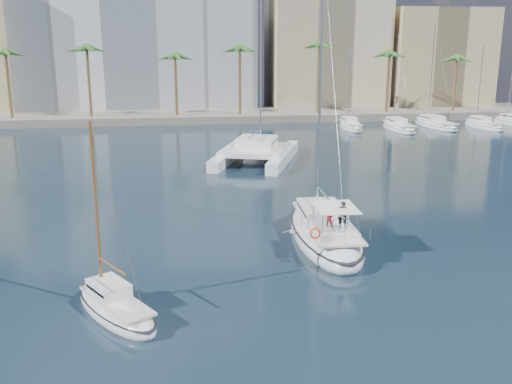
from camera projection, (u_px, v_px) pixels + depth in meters
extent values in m
plane|color=black|center=(264.00, 245.00, 34.78)|extent=(160.00, 160.00, 0.00)
cube|color=gray|center=(207.00, 115.00, 93.08)|extent=(120.00, 14.00, 1.20)
cube|color=silver|center=(132.00, 32.00, 99.58)|extent=(42.00, 16.00, 28.00)
cube|color=#C9B890|center=(325.00, 55.00, 102.33)|extent=(20.00, 14.00, 20.00)
cube|color=tan|center=(435.00, 61.00, 103.38)|extent=(18.00, 12.00, 18.00)
cylinder|color=brown|center=(207.00, 88.00, 88.08)|extent=(0.44, 0.44, 10.50)
sphere|color=#326826|center=(207.00, 53.00, 86.75)|extent=(3.60, 3.60, 3.60)
cylinder|color=brown|center=(417.00, 86.00, 92.70)|extent=(0.44, 0.44, 10.50)
sphere|color=#326826|center=(419.00, 53.00, 91.37)|extent=(3.60, 3.60, 3.60)
ellipsoid|color=white|center=(325.00, 235.00, 35.48)|extent=(4.33, 12.13, 2.49)
ellipsoid|color=black|center=(325.00, 230.00, 35.39)|extent=(4.37, 12.25, 0.18)
cube|color=silver|center=(326.00, 222.00, 35.02)|extent=(3.10, 9.09, 0.12)
cube|color=white|center=(321.00, 210.00, 36.26)|extent=(2.73, 4.02, 0.60)
cube|color=black|center=(321.00, 209.00, 36.25)|extent=(2.73, 3.56, 0.14)
cylinder|color=#B7BABF|center=(320.00, 88.00, 35.69)|extent=(0.15, 0.15, 15.70)
cylinder|color=#B7BABF|center=(325.00, 196.00, 34.96)|extent=(0.32, 4.84, 0.11)
cube|color=white|center=(335.00, 230.00, 32.74)|extent=(2.40, 3.09, 0.36)
cube|color=white|center=(336.00, 207.00, 32.28)|extent=(2.40, 3.09, 0.04)
torus|color=silver|center=(340.00, 225.00, 31.46)|extent=(0.96, 0.10, 0.96)
torus|color=#FF3F0D|center=(315.00, 233.00, 30.96)|extent=(0.64, 0.22, 0.64)
imported|color=black|center=(343.00, 215.00, 32.26)|extent=(0.64, 0.49, 1.58)
imported|color=maroon|center=(329.00, 217.00, 32.57)|extent=(0.72, 0.69, 1.17)
ellipsoid|color=white|center=(116.00, 311.00, 25.70)|extent=(5.03, 6.42, 1.49)
ellipsoid|color=black|center=(116.00, 307.00, 25.64)|extent=(5.08, 6.48, 0.18)
cube|color=silver|center=(117.00, 300.00, 25.46)|extent=(3.71, 4.78, 0.12)
cube|color=white|center=(109.00, 288.00, 25.91)|extent=(2.23, 2.46, 0.60)
cube|color=black|center=(109.00, 287.00, 25.91)|extent=(2.12, 2.27, 0.14)
cylinder|color=brown|center=(96.00, 208.00, 25.55)|extent=(0.15, 0.15, 7.82)
cylinder|color=brown|center=(113.00, 267.00, 25.21)|extent=(1.44, 2.23, 0.11)
cube|color=white|center=(230.00, 154.00, 60.35)|extent=(5.84, 13.33, 1.10)
cube|color=white|center=(283.00, 157.00, 59.21)|extent=(5.84, 13.33, 1.10)
cube|color=white|center=(255.00, 150.00, 58.94)|extent=(8.49, 9.26, 0.50)
cube|color=white|center=(257.00, 142.00, 59.41)|extent=(4.97, 5.17, 1.00)
cube|color=black|center=(257.00, 141.00, 59.40)|extent=(4.80, 4.66, 0.18)
cylinder|color=#B7BABF|center=(261.00, 56.00, 59.19)|extent=(0.18, 0.18, 18.34)
ellipsoid|color=silver|center=(291.00, 232.00, 34.94)|extent=(0.22, 0.42, 0.20)
sphere|color=silver|center=(291.00, 230.00, 35.12)|extent=(0.11, 0.11, 0.11)
cube|color=gray|center=(287.00, 231.00, 34.89)|extent=(0.49, 0.18, 0.11)
cube|color=gray|center=(296.00, 231.00, 34.97)|extent=(0.49, 0.18, 0.11)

